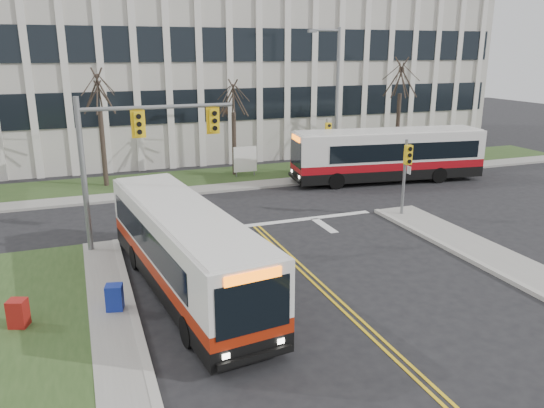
{
  "coord_description": "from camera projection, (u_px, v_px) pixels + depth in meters",
  "views": [
    {
      "loc": [
        -7.43,
        -14.06,
        7.85
      ],
      "look_at": [
        -0.42,
        4.78,
        2.0
      ],
      "focal_mm": 35.0,
      "sensor_mm": 36.0,
      "label": 1
    }
  ],
  "objects": [
    {
      "name": "tree_left",
      "position": [
        98.0,
        93.0,
        29.98
      ],
      "size": [
        1.8,
        1.8,
        7.7
      ],
      "color": "#42352B",
      "rests_on": "ground"
    },
    {
      "name": "mast_arm_signal",
      "position": [
        126.0,
        146.0,
        20.71
      ],
      "size": [
        6.11,
        0.38,
        6.2
      ],
      "color": "slate",
      "rests_on": "ground"
    },
    {
      "name": "tree_right",
      "position": [
        401.0,
        79.0,
        36.57
      ],
      "size": [
        1.8,
        1.8,
        8.25
      ],
      "color": "#42352B",
      "rests_on": "ground"
    },
    {
      "name": "office_building",
      "position": [
        228.0,
        73.0,
        44.33
      ],
      "size": [
        40.0,
        16.0,
        12.0
      ],
      "primitive_type": "cube",
      "color": "beige",
      "rests_on": "ground"
    },
    {
      "name": "signal_pole_far",
      "position": [
        327.0,
        140.0,
        32.9
      ],
      "size": [
        0.34,
        0.39,
        3.8
      ],
      "color": "slate",
      "rests_on": "ground"
    },
    {
      "name": "newspaper_box_red",
      "position": [
        18.0,
        315.0,
        15.33
      ],
      "size": [
        0.63,
        0.6,
        0.95
      ],
      "primitive_type": "cube",
      "rotation": [
        0.0,
        0.0,
        -0.36
      ],
      "color": "maroon",
      "rests_on": "ground"
    },
    {
      "name": "newspaper_box_blue",
      "position": [
        115.0,
        299.0,
        16.3
      ],
      "size": [
        0.59,
        0.55,
        0.95
      ],
      "primitive_type": "cube",
      "rotation": [
        0.0,
        0.0,
        -0.23
      ],
      "color": "navy",
      "rests_on": "ground"
    },
    {
      "name": "building_lawn",
      "position": [
        279.0,
        172.0,
        35.19
      ],
      "size": [
        44.0,
        5.0,
        0.12
      ],
      "primitive_type": "cube",
      "color": "#2D471E",
      "rests_on": "ground"
    },
    {
      "name": "tree_mid",
      "position": [
        233.0,
        100.0,
        33.01
      ],
      "size": [
        1.8,
        1.8,
        6.82
      ],
      "color": "#42352B",
      "rests_on": "ground"
    },
    {
      "name": "ground",
      "position": [
        335.0,
        300.0,
        17.33
      ],
      "size": [
        120.0,
        120.0,
        0.0
      ],
      "primitive_type": "plane",
      "color": "black",
      "rests_on": "ground"
    },
    {
      "name": "directory_sign",
      "position": [
        245.0,
        160.0,
        33.59
      ],
      "size": [
        1.5,
        0.12,
        2.0
      ],
      "color": "slate",
      "rests_on": "ground"
    },
    {
      "name": "bus_cross",
      "position": [
        388.0,
        156.0,
        32.59
      ],
      "size": [
        11.94,
        4.04,
        3.12
      ],
      "primitive_type": null,
      "rotation": [
        0.0,
        0.0,
        -1.7
      ],
      "color": "silver",
      "rests_on": "ground"
    },
    {
      "name": "bus_main",
      "position": [
        184.0,
        251.0,
        17.59
      ],
      "size": [
        3.58,
        10.91,
        2.86
      ],
      "primitive_type": null,
      "rotation": [
        0.0,
        0.0,
        0.12
      ],
      "color": "silver",
      "rests_on": "ground"
    },
    {
      "name": "streetlight",
      "position": [
        335.0,
        94.0,
        33.15
      ],
      "size": [
        2.15,
        0.25,
        9.2
      ],
      "color": "slate",
      "rests_on": "ground"
    },
    {
      "name": "sidewalk_cross",
      "position": [
        295.0,
        181.0,
        32.66
      ],
      "size": [
        44.0,
        1.6,
        0.14
      ],
      "primitive_type": "cube",
      "color": "#9E9B93",
      "rests_on": "ground"
    },
    {
      "name": "signal_pole_near",
      "position": [
        406.0,
        167.0,
        25.25
      ],
      "size": [
        0.34,
        0.39,
        3.8
      ],
      "color": "slate",
      "rests_on": "ground"
    }
  ]
}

